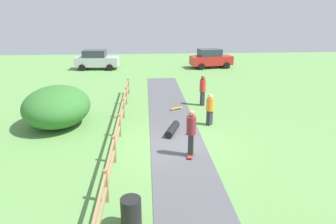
{
  "coord_description": "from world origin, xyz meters",
  "views": [
    {
      "loc": [
        -1.31,
        -12.0,
        5.59
      ],
      "look_at": [
        -0.31,
        1.73,
        1.0
      ],
      "focal_mm": 32.48,
      "sensor_mm": 36.0,
      "label": 1
    }
  ],
  "objects_px": {
    "trash_bin": "(131,213)",
    "bystander_red": "(203,89)",
    "skater_fallen": "(174,129)",
    "parked_car_silver": "(97,60)",
    "bush_large": "(57,106)",
    "parked_car_red": "(211,58)",
    "skateboard_loose": "(177,108)",
    "skater_riding": "(191,131)",
    "bystander_orange": "(210,108)"
  },
  "relations": [
    {
      "from": "skater_fallen",
      "to": "skateboard_loose",
      "type": "distance_m",
      "value": 3.7
    },
    {
      "from": "bystander_red",
      "to": "skater_riding",
      "type": "bearing_deg",
      "value": -104.0
    },
    {
      "from": "skateboard_loose",
      "to": "bystander_red",
      "type": "xyz_separation_m",
      "value": [
        1.67,
        0.77,
        0.96
      ]
    },
    {
      "from": "skater_fallen",
      "to": "skateboard_loose",
      "type": "relative_size",
      "value": 1.99
    },
    {
      "from": "trash_bin",
      "to": "bystander_red",
      "type": "height_order",
      "value": "bystander_red"
    },
    {
      "from": "skater_fallen",
      "to": "parked_car_red",
      "type": "relative_size",
      "value": 0.36
    },
    {
      "from": "skater_fallen",
      "to": "parked_car_silver",
      "type": "relative_size",
      "value": 0.37
    },
    {
      "from": "trash_bin",
      "to": "skateboard_loose",
      "type": "xyz_separation_m",
      "value": [
        2.25,
        10.24,
        -0.36
      ]
    },
    {
      "from": "skateboard_loose",
      "to": "bystander_red",
      "type": "relative_size",
      "value": 0.43
    },
    {
      "from": "skater_fallen",
      "to": "bush_large",
      "type": "bearing_deg",
      "value": 165.45
    },
    {
      "from": "trash_bin",
      "to": "bystander_red",
      "type": "relative_size",
      "value": 0.48
    },
    {
      "from": "bystander_red",
      "to": "bystander_orange",
      "type": "height_order",
      "value": "bystander_red"
    },
    {
      "from": "trash_bin",
      "to": "bystander_red",
      "type": "xyz_separation_m",
      "value": [
        3.92,
        11.01,
        0.6
      ]
    },
    {
      "from": "skateboard_loose",
      "to": "bystander_red",
      "type": "bearing_deg",
      "value": 24.79
    },
    {
      "from": "skateboard_loose",
      "to": "parked_car_red",
      "type": "distance_m",
      "value": 14.58
    },
    {
      "from": "bystander_red",
      "to": "parked_car_silver",
      "type": "distance_m",
      "value": 15.41
    },
    {
      "from": "parked_car_red",
      "to": "parked_car_silver",
      "type": "distance_m",
      "value": 11.57
    },
    {
      "from": "trash_bin",
      "to": "skater_riding",
      "type": "height_order",
      "value": "skater_riding"
    },
    {
      "from": "skater_fallen",
      "to": "bystander_orange",
      "type": "height_order",
      "value": "bystander_orange"
    },
    {
      "from": "bush_large",
      "to": "bystander_red",
      "type": "distance_m",
      "value": 8.49
    },
    {
      "from": "bystander_orange",
      "to": "parked_car_red",
      "type": "height_order",
      "value": "parked_car_red"
    },
    {
      "from": "bush_large",
      "to": "parked_car_red",
      "type": "distance_m",
      "value": 19.41
    },
    {
      "from": "bystander_orange",
      "to": "parked_car_silver",
      "type": "relative_size",
      "value": 0.39
    },
    {
      "from": "bush_large",
      "to": "bystander_red",
      "type": "bearing_deg",
      "value": 20.24
    },
    {
      "from": "bush_large",
      "to": "trash_bin",
      "type": "xyz_separation_m",
      "value": [
        4.04,
        -8.07,
        -0.57
      ]
    },
    {
      "from": "skater_riding",
      "to": "skater_fallen",
      "type": "relative_size",
      "value": 1.22
    },
    {
      "from": "parked_car_silver",
      "to": "skater_fallen",
      "type": "bearing_deg",
      "value": -70.41
    },
    {
      "from": "skateboard_loose",
      "to": "bystander_orange",
      "type": "relative_size",
      "value": 0.49
    },
    {
      "from": "skater_riding",
      "to": "parked_car_silver",
      "type": "bearing_deg",
      "value": 108.52
    },
    {
      "from": "skateboard_loose",
      "to": "parked_car_red",
      "type": "xyz_separation_m",
      "value": [
        4.88,
        13.71,
        0.87
      ]
    },
    {
      "from": "skater_riding",
      "to": "trash_bin",
      "type": "bearing_deg",
      "value": -118.14
    },
    {
      "from": "bush_large",
      "to": "skateboard_loose",
      "type": "height_order",
      "value": "bush_large"
    },
    {
      "from": "bush_large",
      "to": "bystander_red",
      "type": "xyz_separation_m",
      "value": [
        7.96,
        2.94,
        0.03
      ]
    },
    {
      "from": "bystander_orange",
      "to": "bush_large",
      "type": "bearing_deg",
      "value": 176.38
    },
    {
      "from": "bush_large",
      "to": "parked_car_silver",
      "type": "bearing_deg",
      "value": 91.43
    },
    {
      "from": "skateboard_loose",
      "to": "bystander_red",
      "type": "distance_m",
      "value": 2.07
    },
    {
      "from": "skateboard_loose",
      "to": "bystander_orange",
      "type": "xyz_separation_m",
      "value": [
        1.42,
        -2.65,
        0.82
      ]
    },
    {
      "from": "bush_large",
      "to": "skater_fallen",
      "type": "bearing_deg",
      "value": -14.55
    },
    {
      "from": "parked_car_red",
      "to": "skateboard_loose",
      "type": "bearing_deg",
      "value": -109.59
    },
    {
      "from": "parked_car_red",
      "to": "parked_car_silver",
      "type": "bearing_deg",
      "value": 179.95
    },
    {
      "from": "skater_riding",
      "to": "bystander_red",
      "type": "xyz_separation_m",
      "value": [
        1.72,
        6.88,
        -0.06
      ]
    },
    {
      "from": "bush_large",
      "to": "bystander_orange",
      "type": "bearing_deg",
      "value": -3.62
    },
    {
      "from": "bush_large",
      "to": "parked_car_silver",
      "type": "height_order",
      "value": "bush_large"
    },
    {
      "from": "bush_large",
      "to": "trash_bin",
      "type": "height_order",
      "value": "bush_large"
    },
    {
      "from": "bush_large",
      "to": "skater_fallen",
      "type": "distance_m",
      "value": 6.04
    },
    {
      "from": "skater_riding",
      "to": "parked_car_silver",
      "type": "distance_m",
      "value": 20.92
    },
    {
      "from": "skater_riding",
      "to": "bystander_orange",
      "type": "distance_m",
      "value": 3.76
    },
    {
      "from": "skater_fallen",
      "to": "parked_car_silver",
      "type": "bearing_deg",
      "value": 109.59
    },
    {
      "from": "trash_bin",
      "to": "parked_car_silver",
      "type": "distance_m",
      "value": 24.37
    },
    {
      "from": "parked_car_red",
      "to": "parked_car_silver",
      "type": "height_order",
      "value": "same"
    }
  ]
}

